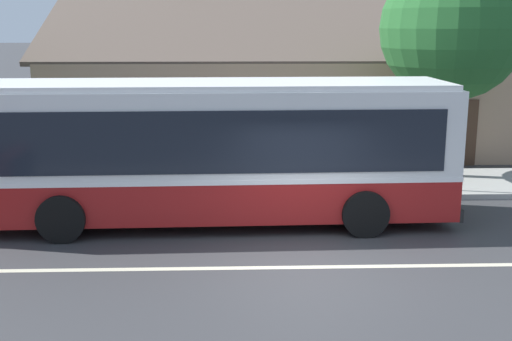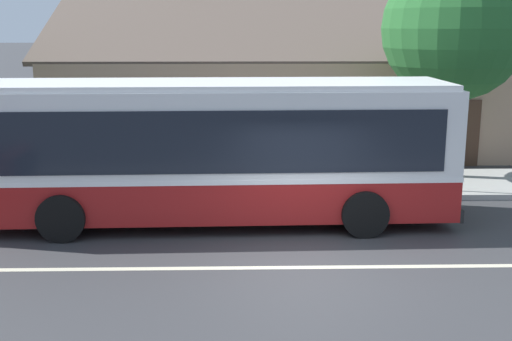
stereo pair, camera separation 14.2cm
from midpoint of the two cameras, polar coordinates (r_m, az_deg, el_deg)
name	(u,v)px [view 1 (the left image)]	position (r m, az deg, el deg)	size (l,w,h in m)	color
ground_plane	(311,267)	(12.02, 4.56, -8.58)	(300.00, 300.00, 0.00)	#38383A
sidewalk_far	(286,184)	(17.70, 2.42, -1.24)	(60.00, 3.00, 0.15)	#9E9E99
lane_divider_stripe	(311,267)	(12.02, 4.56, -8.56)	(60.00, 0.16, 0.01)	beige
community_building	(340,94)	(25.09, 7.28, 6.72)	(21.04, 9.89, 6.32)	tan
transit_bus	(207,148)	(14.29, -4.66, 2.00)	(10.91, 2.96, 3.17)	maroon
street_tree_primary	(453,29)	(18.69, 16.87, 11.97)	(3.96, 3.96, 6.26)	#4C3828
bus_stop_sign	(445,134)	(17.18, 16.19, 3.16)	(0.36, 0.07, 2.40)	gray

